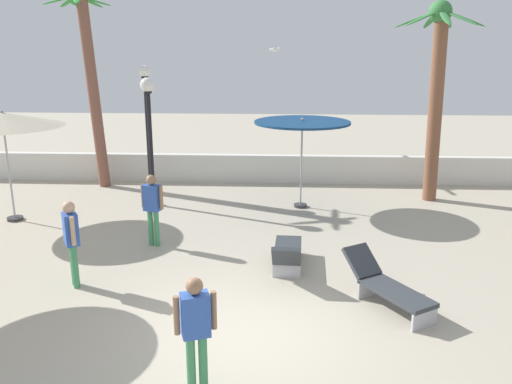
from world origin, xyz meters
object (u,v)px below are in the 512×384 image
lamp_post_0 (150,124)px  lounge_chair_0 (287,252)px  patio_umbrella_0 (302,125)px  guest_3 (71,235)px  seagull_1 (274,49)px  guest_0 (196,324)px  lamp_post_1 (147,117)px  guest_2 (152,203)px  lounge_chair_1 (386,285)px  patio_umbrella_1 (2,120)px  palm_tree_2 (437,82)px  palm_tree_0 (90,72)px

lamp_post_0 → lounge_chair_0: lamp_post_0 is taller
patio_umbrella_0 → guest_3: patio_umbrella_0 is taller
guest_3 → seagull_1: 10.94m
guest_0 → lamp_post_1: bearing=107.2°
guest_0 → guest_2: guest_2 is taller
seagull_1 → lounge_chair_1: bearing=-78.1°
patio_umbrella_1 → guest_3: size_ratio=1.78×
lounge_chair_1 → seagull_1: bearing=101.9°
guest_0 → guest_2: size_ratio=0.98×
patio_umbrella_0 → lounge_chair_0: 4.82m
guest_3 → lamp_post_0: bearing=87.7°
lamp_post_1 → patio_umbrella_0: bearing=-17.5°
palm_tree_2 → lamp_post_1: 8.54m
patio_umbrella_1 → lounge_chair_1: size_ratio=1.60×
patio_umbrella_0 → lounge_chair_0: (-0.40, -4.39, -1.95)m
patio_umbrella_1 → palm_tree_2: size_ratio=0.53×
lamp_post_1 → lounge_chair_0: size_ratio=2.03×
lamp_post_0 → patio_umbrella_1: bearing=-154.9°
lamp_post_0 → patio_umbrella_0: bearing=0.1°
guest_0 → palm_tree_2: bearing=59.9°
lounge_chair_0 → guest_0: bearing=-107.0°
palm_tree_2 → guest_0: bearing=-120.1°
patio_umbrella_1 → lamp_post_1: (2.88, 3.04, -0.31)m
lamp_post_0 → lamp_post_1: lamp_post_1 is taller
patio_umbrella_0 → seagull_1: seagull_1 is taller
patio_umbrella_1 → guest_2: 4.70m
palm_tree_0 → lamp_post_0: size_ratio=1.70×
patio_umbrella_0 → palm_tree_2: palm_tree_2 is taller
lamp_post_0 → seagull_1: (3.37, 4.45, 1.97)m
lamp_post_0 → guest_0: bearing=-72.7°
patio_umbrella_0 → patio_umbrella_1: size_ratio=0.88×
patio_umbrella_1 → palm_tree_0: palm_tree_0 is taller
lounge_chair_1 → guest_0: 3.92m
lamp_post_0 → guest_2: (0.78, -3.17, -1.34)m
patio_umbrella_0 → lounge_chair_1: bearing=-77.3°
patio_umbrella_0 → lamp_post_1: 4.89m
patio_umbrella_1 → lamp_post_1: size_ratio=0.78×
lounge_chair_0 → guest_0: (-1.21, -3.98, 0.60)m
lounge_chair_1 → guest_0: bearing=-139.2°
patio_umbrella_1 → guest_0: size_ratio=1.85×
palm_tree_2 → lamp_post_0: size_ratio=1.56×
lamp_post_0 → guest_2: size_ratio=2.16×
lamp_post_1 → lounge_chair_1: (5.99, -7.31, -1.93)m
lounge_chair_1 → guest_3: guest_3 is taller
palm_tree_0 → lamp_post_0: bearing=-41.2°
palm_tree_2 → guest_2: size_ratio=3.38×
guest_2 → seagull_1: size_ratio=1.28×
patio_umbrella_1 → seagull_1: bearing=41.9°
palm_tree_0 → guest_3: palm_tree_0 is taller
palm_tree_0 → lamp_post_1: size_ratio=1.59×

